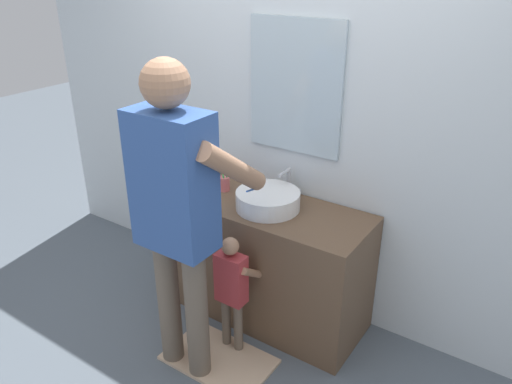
{
  "coord_description": "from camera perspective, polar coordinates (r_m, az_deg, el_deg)",
  "views": [
    {
      "loc": [
        1.46,
        -2.02,
        2.21
      ],
      "look_at": [
        0.0,
        0.15,
        0.97
      ],
      "focal_mm": 34.96,
      "sensor_mm": 36.0,
      "label": 1
    }
  ],
  "objects": [
    {
      "name": "bath_mat",
      "position": [
        3.18,
        -4.25,
        -18.56
      ],
      "size": [
        0.64,
        0.4,
        0.02
      ],
      "primitive_type": "cube",
      "color": "#CCAD8E",
      "rests_on": "ground"
    },
    {
      "name": "toothbrush_cup",
      "position": [
        3.28,
        -3.62,
        1.06
      ],
      "size": [
        0.07,
        0.07,
        0.21
      ],
      "color": "#D86666",
      "rests_on": "vanity_cabinet"
    },
    {
      "name": "child_toddler",
      "position": [
        2.98,
        -2.76,
        -10.53
      ],
      "size": [
        0.24,
        0.24,
        0.79
      ],
      "color": "#6B5B4C",
      "rests_on": "ground"
    },
    {
      "name": "vanity_cabinet",
      "position": [
        3.29,
        1.48,
        -8.05
      ],
      "size": [
        1.28,
        0.54,
        0.81
      ],
      "primitive_type": "cube",
      "color": "brown",
      "rests_on": "ground"
    },
    {
      "name": "faucet",
      "position": [
        3.21,
        3.64,
        1.02
      ],
      "size": [
        0.18,
        0.14,
        0.18
      ],
      "color": "#B7BABF",
      "rests_on": "vanity_cabinet"
    },
    {
      "name": "sink_basin",
      "position": [
        3.04,
        1.37,
        -0.91
      ],
      "size": [
        0.4,
        0.4,
        0.11
      ],
      "color": "white",
      "rests_on": "vanity_cabinet"
    },
    {
      "name": "adult_parent",
      "position": [
        2.57,
        -9.06,
        -1.02
      ],
      "size": [
        0.56,
        0.59,
        1.81
      ],
      "color": "#6B5B4C",
      "rests_on": "ground"
    },
    {
      "name": "ground_plane",
      "position": [
        3.34,
        -1.5,
        -16.25
      ],
      "size": [
        14.0,
        14.0,
        0.0
      ],
      "primitive_type": "plane",
      "color": "slate"
    },
    {
      "name": "back_wall",
      "position": [
        3.14,
        4.85,
        9.31
      ],
      "size": [
        4.4,
        0.1,
        2.7
      ],
      "color": "silver",
      "rests_on": "ground"
    }
  ]
}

